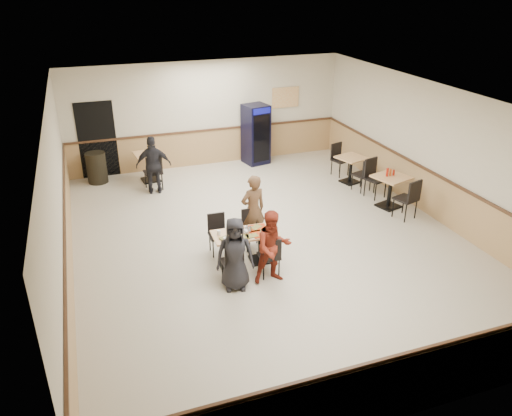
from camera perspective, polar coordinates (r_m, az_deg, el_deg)
name	(u,v)px	position (r m, az deg, el deg)	size (l,w,h in m)	color
ground	(269,239)	(10.69, 1.45, -3.55)	(10.00, 10.00, 0.00)	beige
room_shell	(297,165)	(13.22, 4.77, 4.93)	(10.00, 10.00, 10.00)	silver
main_table	(245,243)	(9.63, -1.27, -4.04)	(1.26, 0.66, 0.66)	black
main_chairs	(243,244)	(9.63, -1.53, -4.18)	(1.15, 1.49, 0.84)	black
diner_woman_left	(235,254)	(8.79, -2.41, -5.29)	(0.67, 0.44, 1.37)	black
diner_woman_right	(273,247)	(8.96, 1.96, -4.51)	(0.68, 0.53, 1.41)	maroon
diner_man_opposite	(253,210)	(10.22, -0.33, -0.21)	(0.55, 0.36, 1.51)	brown
lone_diner	(154,165)	(12.92, -11.62, 4.82)	(0.88, 0.37, 1.50)	black
tabletop_clutter	(249,232)	(9.50, -0.75, -2.78)	(1.06, 0.55, 0.12)	red
side_table_near	(390,187)	(12.36, 15.10, 2.37)	(0.92, 0.92, 0.79)	black
side_table_near_chair_south	(406,198)	(11.90, 16.75, 1.12)	(0.46, 0.46, 1.00)	black
side_table_near_chair_north	(376,178)	(12.85, 13.55, 3.31)	(0.46, 0.46, 1.00)	black
side_table_far	(351,166)	(13.65, 10.79, 4.78)	(0.84, 0.84, 0.72)	black
side_table_far_chair_south	(362,174)	(13.20, 12.01, 3.85)	(0.42, 0.42, 0.92)	black
side_table_far_chair_north	(340,160)	(14.13, 9.63, 5.48)	(0.42, 0.42, 0.92)	black
condiment_caddy	(390,172)	(12.25, 15.04, 3.96)	(0.23, 0.06, 0.20)	#AB1B0C
back_table	(149,163)	(13.83, -12.10, 5.10)	(0.80, 0.80, 0.78)	black
back_table_chair_lone	(153,171)	(13.25, -11.70, 4.14)	(0.46, 0.46, 0.99)	black
pepsi_cooler	(256,134)	(14.77, -0.01, 8.42)	(0.78, 0.78, 1.75)	black
trash_bin	(97,168)	(14.11, -17.75, 4.41)	(0.53, 0.53, 0.83)	black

